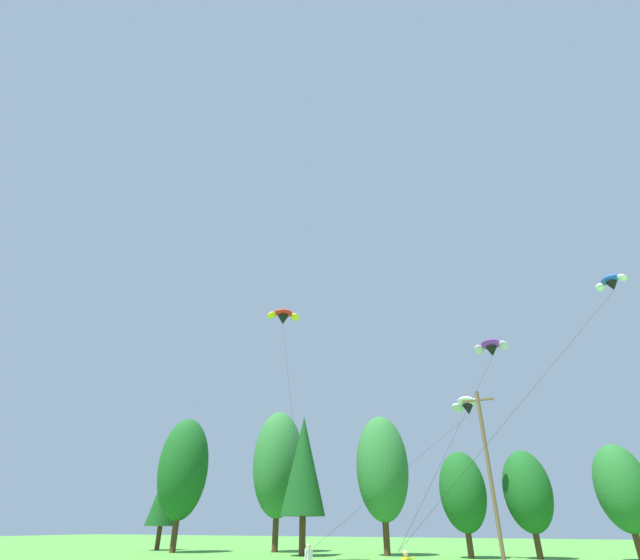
% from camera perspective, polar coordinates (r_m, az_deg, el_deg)
% --- Properties ---
extents(treeline_tree_a, '(3.69, 3.69, 9.48)m').
position_cam_1_polar(treeline_tree_a, '(64.25, -18.79, -23.93)').
color(treeline_tree_a, '#472D19').
rests_on(treeline_tree_a, ground_plane).
extents(treeline_tree_b, '(5.51, 5.51, 13.72)m').
position_cam_1_polar(treeline_tree_b, '(58.33, -16.69, -21.54)').
color(treeline_tree_b, '#472D19').
rests_on(treeline_tree_b, ground_plane).
extents(treeline_tree_c, '(5.78, 5.78, 14.73)m').
position_cam_1_polar(treeline_tree_c, '(57.44, -5.24, -21.80)').
color(treeline_tree_c, '#472D19').
rests_on(treeline_tree_c, ground_plane).
extents(treeline_tree_d, '(4.43, 4.43, 12.86)m').
position_cam_1_polar(treeline_tree_d, '(50.55, -2.08, -22.01)').
color(treeline_tree_d, '#472D19').
rests_on(treeline_tree_d, ground_plane).
extents(treeline_tree_e, '(5.27, 5.27, 12.87)m').
position_cam_1_polar(treeline_tree_e, '(51.00, 7.77, -22.16)').
color(treeline_tree_e, '#472D19').
rests_on(treeline_tree_e, ground_plane).
extents(treeline_tree_f, '(4.18, 4.18, 8.82)m').
position_cam_1_polar(treeline_tree_f, '(48.53, 17.37, -23.86)').
color(treeline_tree_f, '#472D19').
rests_on(treeline_tree_f, ground_plane).
extents(treeline_tree_g, '(4.17, 4.17, 8.77)m').
position_cam_1_polar(treeline_tree_g, '(49.28, 24.46, -22.84)').
color(treeline_tree_g, '#472D19').
rests_on(treeline_tree_g, ground_plane).
extents(treeline_tree_h, '(4.20, 4.20, 8.89)m').
position_cam_1_polar(treeline_tree_h, '(49.68, 33.52, -20.79)').
color(treeline_tree_h, '#472D19').
rests_on(treeline_tree_h, ground_plane).
extents(utility_pole, '(2.20, 0.26, 11.13)m').
position_cam_1_polar(utility_pole, '(35.15, 20.37, -21.37)').
color(utility_pole, brown).
rests_on(utility_pole, ground_plane).
extents(kite_flyer_near, '(0.37, 0.60, 1.69)m').
position_cam_1_polar(kite_flyer_near, '(29.45, -1.42, -31.37)').
color(kite_flyer_near, gray).
rests_on(kite_flyer_near, ground_plane).
extents(parafoil_kite_high_red_yellow, '(8.15, 9.34, 19.47)m').
position_cam_1_polar(parafoil_kite_high_red_yellow, '(43.36, -4.61, -4.54)').
color(parafoil_kite_high_red_yellow, red).
extents(parafoil_kite_mid_blue_white, '(14.52, 15.19, 17.24)m').
position_cam_1_polar(parafoil_kite_mid_blue_white, '(39.61, 32.55, -0.31)').
color(parafoil_kite_mid_blue_white, blue).
extents(parafoil_kite_far_white, '(9.16, 20.88, 12.44)m').
position_cam_1_polar(parafoil_kite_far_white, '(47.50, 17.88, -14.65)').
color(parafoil_kite_far_white, white).
extents(parafoil_kite_low_purple, '(5.75, 13.16, 13.07)m').
position_cam_1_polar(parafoil_kite_low_purple, '(35.92, 20.57, -7.89)').
color(parafoil_kite_low_purple, purple).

